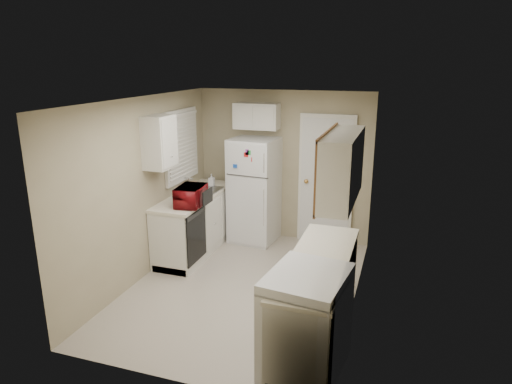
% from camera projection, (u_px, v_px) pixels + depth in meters
% --- Properties ---
extents(floor, '(3.80, 3.80, 0.00)m').
position_uv_depth(floor, '(244.00, 287.00, 5.93)').
color(floor, beige).
rests_on(floor, ground).
extents(ceiling, '(3.80, 3.80, 0.00)m').
position_uv_depth(ceiling, '(242.00, 100.00, 5.26)').
color(ceiling, white).
rests_on(ceiling, floor).
extents(wall_left, '(3.80, 3.80, 0.00)m').
position_uv_depth(wall_left, '(144.00, 189.00, 6.02)').
color(wall_left, tan).
rests_on(wall_left, floor).
extents(wall_right, '(3.80, 3.80, 0.00)m').
position_uv_depth(wall_right, '(359.00, 210.00, 5.18)').
color(wall_right, tan).
rests_on(wall_right, floor).
extents(wall_back, '(2.80, 2.80, 0.00)m').
position_uv_depth(wall_back, '(283.00, 166.00, 7.33)').
color(wall_back, tan).
rests_on(wall_back, floor).
extents(wall_front, '(2.80, 2.80, 0.00)m').
position_uv_depth(wall_front, '(167.00, 261.00, 3.87)').
color(wall_front, tan).
rests_on(wall_front, floor).
extents(left_counter, '(0.60, 1.80, 0.90)m').
position_uv_depth(left_counter, '(196.00, 223.00, 6.96)').
color(left_counter, silver).
rests_on(left_counter, floor).
extents(dishwasher, '(0.03, 0.58, 0.72)m').
position_uv_depth(dishwasher, '(196.00, 236.00, 6.31)').
color(dishwasher, black).
rests_on(dishwasher, floor).
extents(sink, '(0.54, 0.74, 0.16)m').
position_uv_depth(sink, '(199.00, 194.00, 6.98)').
color(sink, gray).
rests_on(sink, left_counter).
extents(microwave, '(0.52, 0.32, 0.33)m').
position_uv_depth(microwave, '(191.00, 195.00, 6.28)').
color(microwave, maroon).
rests_on(microwave, left_counter).
extents(soap_bottle, '(0.09, 0.10, 0.19)m').
position_uv_depth(soap_bottle, '(212.00, 180.00, 7.29)').
color(soap_bottle, beige).
rests_on(soap_bottle, left_counter).
extents(window_blinds, '(0.10, 0.98, 1.08)m').
position_uv_depth(window_blinds, '(182.00, 146.00, 6.85)').
color(window_blinds, silver).
rests_on(window_blinds, wall_left).
extents(upper_cabinet_left, '(0.30, 0.45, 0.70)m').
position_uv_depth(upper_cabinet_left, '(159.00, 142.00, 6.01)').
color(upper_cabinet_left, silver).
rests_on(upper_cabinet_left, wall_left).
extents(refrigerator, '(0.75, 0.73, 1.67)m').
position_uv_depth(refrigerator, '(254.00, 190.00, 7.28)').
color(refrigerator, silver).
rests_on(refrigerator, floor).
extents(cabinet_over_fridge, '(0.70, 0.30, 0.40)m').
position_uv_depth(cabinet_over_fridge, '(257.00, 116.00, 7.09)').
color(cabinet_over_fridge, silver).
rests_on(cabinet_over_fridge, wall_back).
extents(interior_door, '(0.86, 0.06, 2.08)m').
position_uv_depth(interior_door, '(326.00, 181.00, 7.13)').
color(interior_door, silver).
rests_on(interior_door, floor).
extents(right_counter, '(0.60, 2.00, 0.90)m').
position_uv_depth(right_counter, '(317.00, 299.00, 4.75)').
color(right_counter, silver).
rests_on(right_counter, floor).
extents(stove, '(0.77, 0.91, 1.01)m').
position_uv_depth(stove, '(306.00, 322.00, 4.23)').
color(stove, silver).
rests_on(stove, floor).
extents(upper_cabinet_right, '(0.30, 1.20, 0.70)m').
position_uv_depth(upper_cabinet_right, '(342.00, 167.00, 4.60)').
color(upper_cabinet_right, silver).
rests_on(upper_cabinet_right, wall_right).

